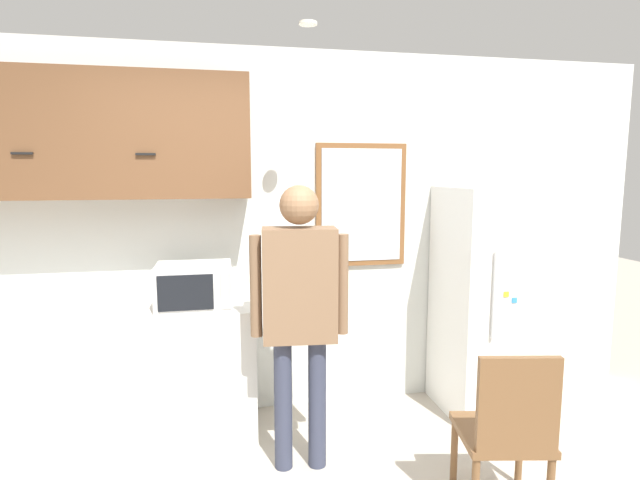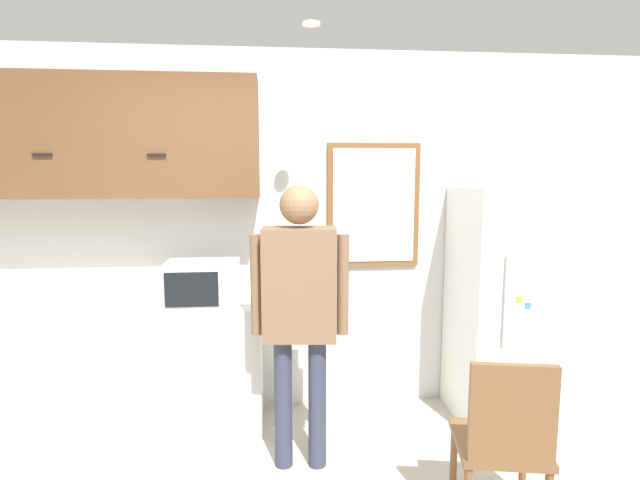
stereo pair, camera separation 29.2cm
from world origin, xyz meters
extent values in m
cube|color=silver|center=(0.00, 1.92, 1.35)|extent=(6.00, 0.06, 2.70)
cube|color=silver|center=(-1.20, 1.58, 0.47)|extent=(2.01, 0.60, 0.93)
cube|color=brown|center=(-1.20, 1.70, 2.05)|extent=(2.01, 0.37, 0.81)
cube|color=black|center=(-1.55, 1.50, 1.92)|extent=(0.12, 0.01, 0.01)
cube|color=black|center=(-0.85, 1.50, 1.92)|extent=(0.12, 0.01, 0.01)
cube|color=white|center=(-0.58, 1.50, 1.07)|extent=(0.48, 0.36, 0.29)
cube|color=black|center=(-0.62, 1.31, 1.07)|extent=(0.34, 0.01, 0.22)
cube|color=#B2B2B2|center=(-0.38, 1.31, 1.07)|extent=(0.07, 0.01, 0.23)
cylinder|color=#33384C|center=(-0.05, 1.06, 0.41)|extent=(0.11, 0.11, 0.82)
cylinder|color=#33384C|center=(0.15, 1.04, 0.41)|extent=(0.11, 0.11, 0.82)
cube|color=brown|center=(0.05, 1.05, 1.15)|extent=(0.45, 0.26, 0.67)
sphere|color=#8C6647|center=(0.05, 1.05, 1.62)|extent=(0.23, 0.23, 0.23)
cylinder|color=brown|center=(-0.21, 1.08, 1.15)|extent=(0.07, 0.07, 0.60)
cylinder|color=brown|center=(0.31, 1.03, 1.15)|extent=(0.07, 0.07, 0.60)
cube|color=white|center=(1.61, 1.54, 0.85)|extent=(0.76, 0.67, 1.71)
cylinder|color=silver|center=(1.40, 1.18, 0.99)|extent=(0.02, 0.02, 0.60)
cube|color=#338CDB|center=(1.56, 1.20, 0.94)|extent=(0.04, 0.01, 0.04)
cube|color=yellow|center=(1.50, 1.20, 0.99)|extent=(0.04, 0.01, 0.04)
cube|color=brown|center=(1.04, 0.47, 0.42)|extent=(0.52, 0.52, 0.04)
cylinder|color=brown|center=(1.27, 0.62, 0.20)|extent=(0.04, 0.04, 0.40)
cylinder|color=brown|center=(0.89, 0.69, 0.20)|extent=(0.04, 0.04, 0.40)
cube|color=brown|center=(1.01, 0.27, 0.68)|extent=(0.40, 0.12, 0.49)
cube|color=brown|center=(0.66, 1.88, 1.56)|extent=(0.70, 0.04, 0.93)
cube|color=silver|center=(0.66, 1.85, 1.56)|extent=(0.62, 0.01, 0.85)
cylinder|color=white|center=(0.14, 1.22, 2.68)|extent=(0.11, 0.11, 0.01)
camera|label=1|loc=(-0.41, -1.80, 1.81)|focal=28.00mm
camera|label=2|loc=(-0.12, -1.84, 1.81)|focal=28.00mm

